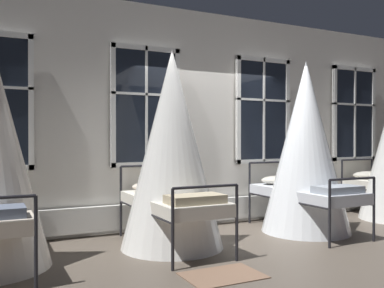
# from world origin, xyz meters

# --- Properties ---
(ground) EXTENTS (20.88, 20.88, 0.00)m
(ground) POSITION_xyz_m (0.00, 0.00, 0.00)
(ground) COLOR brown
(back_wall_with_windows) EXTENTS (11.44, 0.10, 3.47)m
(back_wall_with_windows) POSITION_xyz_m (0.00, 1.18, 1.73)
(back_wall_with_windows) COLOR silver
(back_wall_with_windows) RESTS_ON ground
(window_bank) EXTENTS (7.52, 0.10, 2.73)m
(window_bank) POSITION_xyz_m (-0.00, 1.06, 1.07)
(window_bank) COLOR black
(window_bank) RESTS_ON ground
(cot_second) EXTENTS (1.32, 1.86, 2.56)m
(cot_second) POSITION_xyz_m (-1.08, 0.04, 1.24)
(cot_second) COLOR black
(cot_second) RESTS_ON ground
(cot_third) EXTENTS (1.32, 1.86, 2.58)m
(cot_third) POSITION_xyz_m (1.10, 0.02, 1.25)
(cot_third) COLOR black
(cot_third) RESTS_ON ground
(rug_second) EXTENTS (0.81, 0.57, 0.01)m
(rug_second) POSITION_xyz_m (-1.07, -1.26, 0.01)
(rug_second) COLOR brown
(rug_second) RESTS_ON ground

